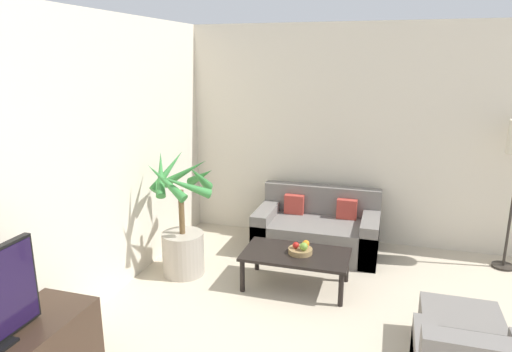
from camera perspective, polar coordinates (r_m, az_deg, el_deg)
name	(u,v)px	position (r m, az deg, el deg)	size (l,w,h in m)	color
wall_back	(449,141)	(5.80, 23.00, 4.10)	(7.97, 0.06, 2.70)	beige
wall_left	(34,186)	(3.84, -26.04, -1.10)	(0.06, 7.52, 2.70)	beige
potted_palm	(183,232)	(4.98, -9.15, -6.90)	(0.72, 0.79, 1.36)	#ADA393
sofa_loveseat	(317,230)	(5.62, 7.67, -6.75)	(1.45, 0.82, 0.74)	slate
coffee_table	(296,257)	(4.72, 5.01, -10.05)	(1.07, 0.60, 0.37)	black
fruit_bowl	(300,251)	(4.69, 5.56, -9.29)	(0.24, 0.24, 0.05)	#997A4C
apple_red	(296,245)	(4.67, 5.00, -8.61)	(0.07, 0.07, 0.07)	red
apple_green	(304,246)	(4.63, 5.98, -8.76)	(0.08, 0.08, 0.08)	olive
orange_fruit	(306,244)	(4.71, 6.25, -8.40)	(0.07, 0.07, 0.07)	orange
ottoman	(459,331)	(4.18, 24.09, -17.28)	(0.60, 0.51, 0.34)	slate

